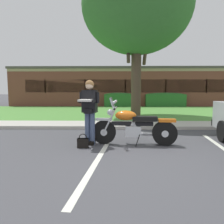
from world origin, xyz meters
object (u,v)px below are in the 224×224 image
at_px(rider_person, 89,107).
at_px(hedge_left, 119,99).
at_px(shade_tree, 137,7).
at_px(brick_building, 123,87).
at_px(motorcycle, 137,126).
at_px(hedge_center_left, 165,100).
at_px(handbag, 83,142).

relative_size(rider_person, hedge_left, 0.69).
xyz_separation_m(shade_tree, brick_building, (-0.25, 12.27, -3.84)).
height_order(motorcycle, hedge_center_left, motorcycle).
bearing_deg(hedge_left, handbag, -94.76).
relative_size(motorcycle, hedge_left, 0.90).
bearing_deg(hedge_left, hedge_center_left, 0.00).
height_order(rider_person, shade_tree, shade_tree).
xyz_separation_m(shade_tree, hedge_center_left, (3.16, 7.06, -4.93)).
distance_m(rider_person, hedge_left, 12.67).
relative_size(rider_person, handbag, 4.74).
bearing_deg(hedge_center_left, shade_tree, -114.12).
distance_m(shade_tree, hedge_center_left, 9.17).
bearing_deg(handbag, hedge_center_left, 68.78).
xyz_separation_m(hedge_left, hedge_center_left, (3.95, 0.00, -0.00)).
xyz_separation_m(motorcycle, hedge_center_left, (3.65, 12.62, 0.16)).
bearing_deg(rider_person, handbag, -111.23).
xyz_separation_m(motorcycle, brick_building, (0.24, 17.82, 1.25)).
distance_m(motorcycle, brick_building, 17.87).
relative_size(shade_tree, hedge_center_left, 2.36).
bearing_deg(brick_building, hedge_left, -95.96).
distance_m(rider_person, brick_building, 17.91).
height_order(motorcycle, handbag, motorcycle).
height_order(motorcycle, brick_building, brick_building).
xyz_separation_m(rider_person, hedge_center_left, (4.90, 12.63, -0.36)).
height_order(motorcycle, hedge_left, motorcycle).
height_order(motorcycle, shade_tree, shade_tree).
bearing_deg(shade_tree, hedge_left, 96.40).
bearing_deg(handbag, brick_building, 84.90).
height_order(rider_person, handbag, rider_person).
distance_m(rider_person, shade_tree, 7.41).
relative_size(motorcycle, handbag, 6.23).
bearing_deg(shade_tree, motorcycle, -95.00).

